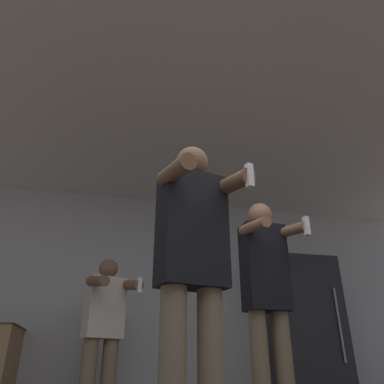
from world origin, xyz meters
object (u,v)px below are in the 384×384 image
Objects in this scene: refrigerator at (305,335)px; person_spectator_back at (103,329)px; person_woman_foreground at (193,266)px; person_man_side at (267,293)px.

person_spectator_back is at bearing -171.18° from refrigerator.
refrigerator is 2.89m from person_woman_foreground.
refrigerator is at bearing 8.82° from person_spectator_back.
person_woman_foreground is 1.00m from person_man_side.
person_woman_foreground is at bearing -128.96° from refrigerator.
refrigerator is 0.98× the size of person_woman_foreground.
refrigerator reaches higher than person_spectator_back.
person_woman_foreground reaches higher than refrigerator.
refrigerator is at bearing 51.04° from person_woman_foreground.
person_woman_foreground is 1.16× the size of person_spectator_back.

